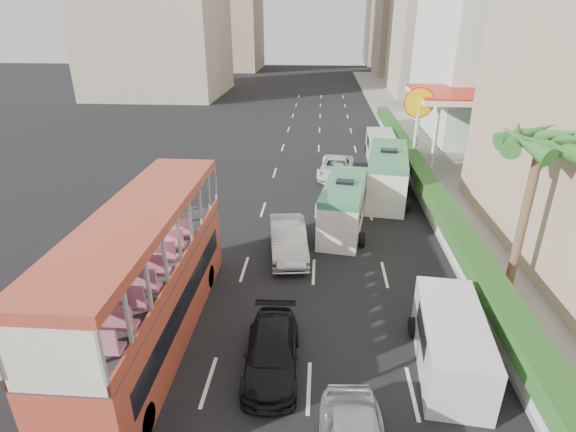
# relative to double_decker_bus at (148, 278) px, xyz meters

# --- Properties ---
(ground_plane) EXTENTS (200.00, 200.00, 0.00)m
(ground_plane) POSITION_rel_double_decker_bus_xyz_m (6.00, 0.00, -2.53)
(ground_plane) COLOR black
(ground_plane) RESTS_ON ground
(double_decker_bus) EXTENTS (2.50, 11.00, 5.06)m
(double_decker_bus) POSITION_rel_double_decker_bus_xyz_m (0.00, 0.00, 0.00)
(double_decker_bus) COLOR #B4422E
(double_decker_bus) RESTS_ON ground
(car_silver_lane_a) EXTENTS (2.30, 4.97, 1.58)m
(car_silver_lane_a) POSITION_rel_double_decker_bus_xyz_m (4.32, 6.65, -2.53)
(car_silver_lane_a) COLOR #B9BBC0
(car_silver_lane_a) RESTS_ON ground
(car_black) EXTENTS (1.90, 4.35, 1.24)m
(car_black) POSITION_rel_double_decker_bus_xyz_m (4.35, -1.18, -2.53)
(car_black) COLOR black
(car_black) RESTS_ON ground
(van_asset) EXTENTS (2.80, 5.23, 1.40)m
(van_asset) POSITION_rel_double_decker_bus_xyz_m (6.93, 18.41, -2.53)
(van_asset) COLOR silver
(van_asset) RESTS_ON ground
(minibus_near) EXTENTS (2.91, 6.22, 2.65)m
(minibus_near) POSITION_rel_double_decker_bus_xyz_m (7.08, 9.69, -1.20)
(minibus_near) COLOR silver
(minibus_near) RESTS_ON ground
(minibus_far) EXTENTS (3.18, 7.03, 3.01)m
(minibus_far) POSITION_rel_double_decker_bus_xyz_m (9.99, 14.62, -1.03)
(minibus_far) COLOR silver
(minibus_far) RESTS_ON ground
(panel_van_near) EXTENTS (2.37, 4.97, 1.92)m
(panel_van_near) POSITION_rel_double_decker_bus_xyz_m (10.16, -0.68, -1.57)
(panel_van_near) COLOR silver
(panel_van_near) RESTS_ON ground
(panel_van_far) EXTENTS (2.20, 5.20, 2.06)m
(panel_van_far) POSITION_rel_double_decker_bus_xyz_m (10.59, 23.14, -1.50)
(panel_van_far) COLOR silver
(panel_van_far) RESTS_ON ground
(sidewalk) EXTENTS (6.00, 120.00, 0.18)m
(sidewalk) POSITION_rel_double_decker_bus_xyz_m (15.00, 25.00, -2.44)
(sidewalk) COLOR #99968C
(sidewalk) RESTS_ON ground
(kerb_wall) EXTENTS (0.30, 44.00, 1.00)m
(kerb_wall) POSITION_rel_double_decker_bus_xyz_m (12.20, 14.00, -1.85)
(kerb_wall) COLOR silver
(kerb_wall) RESTS_ON sidewalk
(hedge) EXTENTS (1.10, 44.00, 0.70)m
(hedge) POSITION_rel_double_decker_bus_xyz_m (12.20, 14.00, -1.00)
(hedge) COLOR #2D6626
(hedge) RESTS_ON kerb_wall
(palm_tree) EXTENTS (0.36, 0.36, 6.40)m
(palm_tree) POSITION_rel_double_decker_bus_xyz_m (13.80, 4.00, 0.85)
(palm_tree) COLOR brown
(palm_tree) RESTS_ON sidewalk
(shell_station) EXTENTS (6.50, 8.00, 5.50)m
(shell_station) POSITION_rel_double_decker_bus_xyz_m (16.00, 23.00, 0.22)
(shell_station) COLOR silver
(shell_station) RESTS_ON ground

